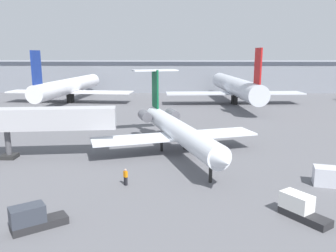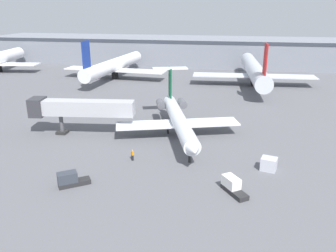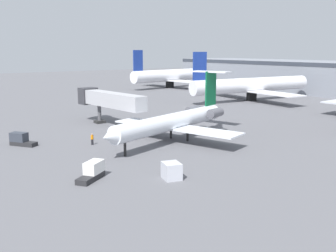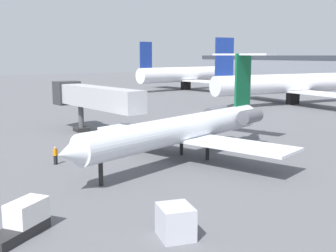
% 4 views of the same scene
% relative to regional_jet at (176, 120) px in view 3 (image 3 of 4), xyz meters
% --- Properties ---
extents(ground_plane, '(400.00, 400.00, 0.10)m').
position_rel_regional_jet_xyz_m(ground_plane, '(0.57, -2.17, -3.28)').
color(ground_plane, '#5B5B60').
extents(regional_jet, '(21.82, 27.93, 10.24)m').
position_rel_regional_jet_xyz_m(regional_jet, '(0.00, 0.00, 0.00)').
color(regional_jet, silver).
rests_on(regional_jet, ground_plane).
extents(jet_bridge, '(18.53, 5.07, 6.49)m').
position_rel_regional_jet_xyz_m(jet_bridge, '(-17.66, -2.75, 1.57)').
color(jet_bridge, '#ADADB2').
rests_on(jet_bridge, ground_plane).
extents(ground_crew_marshaller, '(0.46, 0.47, 1.69)m').
position_rel_regional_jet_xyz_m(ground_crew_marshaller, '(-4.91, -11.64, -2.37)').
color(ground_crew_marshaller, black).
rests_on(ground_crew_marshaller, ground_plane).
extents(baggage_tug_lead, '(3.48, 4.06, 1.90)m').
position_rel_regional_jet_xyz_m(baggage_tug_lead, '(9.75, -18.19, -2.39)').
color(baggage_tug_lead, '#262628').
rests_on(baggage_tug_lead, ground_plane).
extents(baggage_tug_trailing, '(4.08, 3.44, 1.90)m').
position_rel_regional_jet_xyz_m(baggage_tug_trailing, '(-10.50, -20.39, -2.39)').
color(baggage_tug_trailing, '#262628').
rests_on(baggage_tug_trailing, ground_plane).
extents(cargo_container_uld, '(2.48, 2.28, 1.82)m').
position_rel_regional_jet_xyz_m(cargo_container_uld, '(14.65, -11.13, -2.32)').
color(cargo_container_uld, silver).
rests_on(cargo_container_uld, ground_plane).
extents(parked_airliner_west_end, '(28.85, 33.94, 13.67)m').
position_rel_regional_jet_xyz_m(parked_airliner_west_end, '(-71.19, 48.81, 1.21)').
color(parked_airliner_west_end, white).
rests_on(parked_airliner_west_end, ground_plane).
extents(parked_airliner_west_mid, '(33.02, 39.04, 13.29)m').
position_rel_regional_jet_xyz_m(parked_airliner_west_mid, '(-27.50, 45.51, 1.01)').
color(parked_airliner_west_mid, white).
rests_on(parked_airliner_west_mid, ground_plane).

